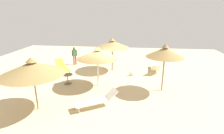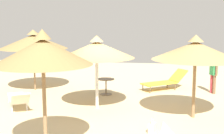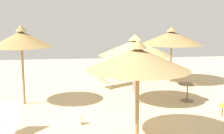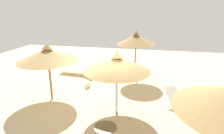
{
  "view_description": "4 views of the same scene",
  "coord_description": "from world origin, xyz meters",
  "px_view_note": "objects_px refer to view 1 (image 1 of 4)",
  "views": [
    {
      "loc": [
        11.06,
        1.84,
        4.63
      ],
      "look_at": [
        1.0,
        0.66,
        1.42
      ],
      "focal_mm": 28.57,
      "sensor_mm": 36.0,
      "label": 1
    },
    {
      "loc": [
        -1.69,
        10.09,
        3.06
      ],
      "look_at": [
        -0.07,
        0.02,
        1.51
      ],
      "focal_mm": 50.33,
      "sensor_mm": 36.0,
      "label": 2
    },
    {
      "loc": [
        -10.35,
        1.81,
        3.26
      ],
      "look_at": [
        0.45,
        0.52,
        1.37
      ],
      "focal_mm": 49.89,
      "sensor_mm": 36.0,
      "label": 3
    },
    {
      "loc": [
        1.79,
        -7.05,
        4.1
      ],
      "look_at": [
        0.06,
        0.94,
        1.51
      ],
      "focal_mm": 30.24,
      "sensor_mm": 36.0,
      "label": 4
    }
  ],
  "objects_px": {
    "lounge_chair_near_right": "(62,67)",
    "person_standing_far_left": "(75,55)",
    "lounge_chair_back": "(97,100)",
    "parasol_umbrella_near_left": "(32,68)",
    "lounge_chair_front": "(155,67)",
    "parasol_umbrella_far_right": "(98,54)",
    "parasol_umbrella_edge": "(112,44)",
    "side_table_round": "(67,77)",
    "handbag": "(131,74)",
    "parasol_umbrella_center": "(165,52)"
  },
  "relations": [
    {
      "from": "lounge_chair_near_right",
      "to": "person_standing_far_left",
      "type": "height_order",
      "value": "person_standing_far_left"
    },
    {
      "from": "parasol_umbrella_edge",
      "to": "side_table_round",
      "type": "height_order",
      "value": "parasol_umbrella_edge"
    },
    {
      "from": "parasol_umbrella_center",
      "to": "lounge_chair_front",
      "type": "bearing_deg",
      "value": 179.79
    },
    {
      "from": "parasol_umbrella_edge",
      "to": "lounge_chair_near_right",
      "type": "xyz_separation_m",
      "value": [
        0.85,
        -3.91,
        -1.73
      ]
    },
    {
      "from": "parasol_umbrella_far_right",
      "to": "lounge_chair_front",
      "type": "distance_m",
      "value": 5.45
    },
    {
      "from": "side_table_round",
      "to": "handbag",
      "type": "bearing_deg",
      "value": 116.02
    },
    {
      "from": "parasol_umbrella_edge",
      "to": "handbag",
      "type": "distance_m",
      "value": 2.81
    },
    {
      "from": "lounge_chair_front",
      "to": "parasol_umbrella_far_right",
      "type": "bearing_deg",
      "value": -50.52
    },
    {
      "from": "person_standing_far_left",
      "to": "parasol_umbrella_edge",
      "type": "bearing_deg",
      "value": 72.27
    },
    {
      "from": "handbag",
      "to": "parasol_umbrella_edge",
      "type": "bearing_deg",
      "value": -127.86
    },
    {
      "from": "parasol_umbrella_far_right",
      "to": "person_standing_far_left",
      "type": "bearing_deg",
      "value": -145.61
    },
    {
      "from": "parasol_umbrella_far_right",
      "to": "parasol_umbrella_near_left",
      "type": "xyz_separation_m",
      "value": [
        3.28,
        -2.39,
        0.08
      ]
    },
    {
      "from": "parasol_umbrella_near_left",
      "to": "side_table_round",
      "type": "height_order",
      "value": "parasol_umbrella_near_left"
    },
    {
      "from": "lounge_chair_near_right",
      "to": "lounge_chair_front",
      "type": "distance_m",
      "value": 7.42
    },
    {
      "from": "handbag",
      "to": "person_standing_far_left",
      "type": "bearing_deg",
      "value": -114.8
    },
    {
      "from": "lounge_chair_near_right",
      "to": "parasol_umbrella_center",
      "type": "bearing_deg",
      "value": 69.82
    },
    {
      "from": "lounge_chair_front",
      "to": "person_standing_far_left",
      "type": "bearing_deg",
      "value": -98.44
    },
    {
      "from": "parasol_umbrella_near_left",
      "to": "lounge_chair_front",
      "type": "distance_m",
      "value": 9.33
    },
    {
      "from": "side_table_round",
      "to": "parasol_umbrella_near_left",
      "type": "bearing_deg",
      "value": -6.19
    },
    {
      "from": "parasol_umbrella_edge",
      "to": "lounge_chair_front",
      "type": "xyz_separation_m",
      "value": [
        -0.09,
        3.46,
        -1.76
      ]
    },
    {
      "from": "parasol_umbrella_center",
      "to": "lounge_chair_near_right",
      "type": "distance_m",
      "value": 8.08
    },
    {
      "from": "parasol_umbrella_near_left",
      "to": "lounge_chair_front",
      "type": "bearing_deg",
      "value": 135.84
    },
    {
      "from": "parasol_umbrella_edge",
      "to": "side_table_round",
      "type": "distance_m",
      "value": 4.47
    },
    {
      "from": "lounge_chair_back",
      "to": "side_table_round",
      "type": "xyz_separation_m",
      "value": [
        -2.65,
        -2.5,
        0.09
      ]
    },
    {
      "from": "parasol_umbrella_edge",
      "to": "lounge_chair_back",
      "type": "relative_size",
      "value": 1.24
    },
    {
      "from": "lounge_chair_back",
      "to": "lounge_chair_near_right",
      "type": "height_order",
      "value": "lounge_chair_near_right"
    },
    {
      "from": "parasol_umbrella_near_left",
      "to": "person_standing_far_left",
      "type": "bearing_deg",
      "value": -175.69
    },
    {
      "from": "parasol_umbrella_edge",
      "to": "person_standing_far_left",
      "type": "xyz_separation_m",
      "value": [
        -1.12,
        -3.5,
        -1.22
      ]
    },
    {
      "from": "lounge_chair_back",
      "to": "person_standing_far_left",
      "type": "distance_m",
      "value": 7.83
    },
    {
      "from": "parasol_umbrella_edge",
      "to": "lounge_chair_back",
      "type": "bearing_deg",
      "value": -0.73
    },
    {
      "from": "person_standing_far_left",
      "to": "lounge_chair_back",
      "type": "bearing_deg",
      "value": 25.99
    },
    {
      "from": "parasol_umbrella_far_right",
      "to": "parasol_umbrella_near_left",
      "type": "relative_size",
      "value": 0.88
    },
    {
      "from": "lounge_chair_near_right",
      "to": "side_table_round",
      "type": "height_order",
      "value": "lounge_chair_near_right"
    },
    {
      "from": "parasol_umbrella_far_right",
      "to": "lounge_chair_near_right",
      "type": "distance_m",
      "value": 4.43
    },
    {
      "from": "parasol_umbrella_far_right",
      "to": "lounge_chair_near_right",
      "type": "height_order",
      "value": "parasol_umbrella_far_right"
    },
    {
      "from": "parasol_umbrella_far_right",
      "to": "parasol_umbrella_edge",
      "type": "distance_m",
      "value": 3.25
    },
    {
      "from": "parasol_umbrella_far_right",
      "to": "lounge_chair_front",
      "type": "height_order",
      "value": "parasol_umbrella_far_right"
    },
    {
      "from": "person_standing_far_left",
      "to": "handbag",
      "type": "bearing_deg",
      "value": 65.2
    },
    {
      "from": "parasol_umbrella_near_left",
      "to": "side_table_round",
      "type": "xyz_separation_m",
      "value": [
        -3.23,
        0.35,
        -1.67
      ]
    },
    {
      "from": "parasol_umbrella_far_right",
      "to": "parasol_umbrella_edge",
      "type": "bearing_deg",
      "value": 170.45
    },
    {
      "from": "side_table_round",
      "to": "person_standing_far_left",
      "type": "bearing_deg",
      "value": -168.09
    },
    {
      "from": "lounge_chair_back",
      "to": "lounge_chair_front",
      "type": "xyz_separation_m",
      "value": [
        -5.99,
        3.53,
        -0.01
      ]
    },
    {
      "from": "parasol_umbrella_near_left",
      "to": "side_table_round",
      "type": "distance_m",
      "value": 3.65
    },
    {
      "from": "lounge_chair_back",
      "to": "lounge_chair_near_right",
      "type": "xyz_separation_m",
      "value": [
        -5.06,
        -3.83,
        0.03
      ]
    },
    {
      "from": "parasol_umbrella_edge",
      "to": "lounge_chair_near_right",
      "type": "relative_size",
      "value": 1.28
    },
    {
      "from": "parasol_umbrella_center",
      "to": "lounge_chair_front",
      "type": "xyz_separation_m",
      "value": [
        -3.64,
        0.01,
        -2.01
      ]
    },
    {
      "from": "lounge_chair_front",
      "to": "handbag",
      "type": "relative_size",
      "value": 5.52
    },
    {
      "from": "lounge_chair_near_right",
      "to": "lounge_chair_front",
      "type": "bearing_deg",
      "value": 97.24
    },
    {
      "from": "lounge_chair_front",
      "to": "side_table_round",
      "type": "bearing_deg",
      "value": -61.01
    },
    {
      "from": "lounge_chair_near_right",
      "to": "person_standing_far_left",
      "type": "xyz_separation_m",
      "value": [
        -1.97,
        0.41,
        0.51
      ]
    }
  ]
}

